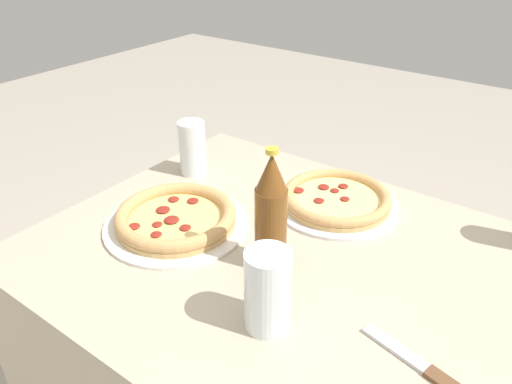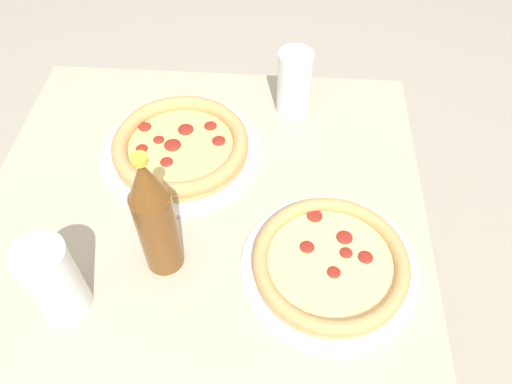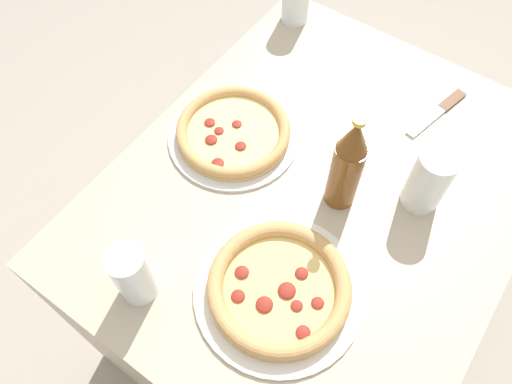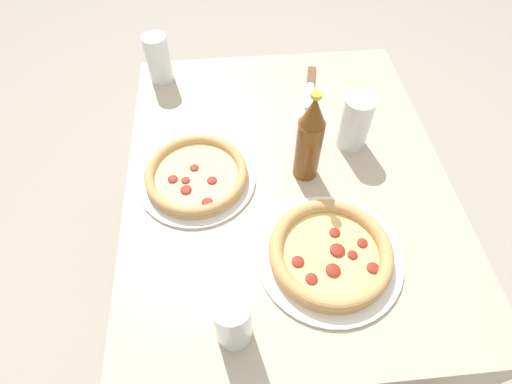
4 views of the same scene
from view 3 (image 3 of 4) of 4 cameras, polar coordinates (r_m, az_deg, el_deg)
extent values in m
plane|color=#A89E8E|center=(1.77, 4.61, -12.34)|extent=(8.00, 8.00, 0.00)
cube|color=#B7A88E|center=(1.43, 5.64, -7.38)|extent=(1.04, 0.83, 0.75)
cylinder|color=silver|center=(1.16, -2.63, 6.31)|extent=(0.30, 0.30, 0.01)
cylinder|color=tan|center=(1.15, -2.65, 6.61)|extent=(0.26, 0.26, 0.01)
cylinder|color=#EACC7F|center=(1.15, -2.67, 6.84)|extent=(0.23, 0.23, 0.00)
torus|color=tan|center=(1.14, -2.68, 7.03)|extent=(0.26, 0.26, 0.03)
ellipsoid|color=maroon|center=(1.16, -2.21, 7.78)|extent=(0.02, 0.02, 0.00)
ellipsoid|color=maroon|center=(1.16, -5.32, 7.93)|extent=(0.03, 0.03, 0.01)
ellipsoid|color=maroon|center=(1.13, -5.15, 5.99)|extent=(0.03, 0.03, 0.01)
ellipsoid|color=maroon|center=(1.15, -4.25, 7.01)|extent=(0.02, 0.02, 0.00)
ellipsoid|color=maroon|center=(1.09, -4.40, 3.31)|extent=(0.03, 0.03, 0.01)
ellipsoid|color=maroon|center=(1.12, -1.78, 5.29)|extent=(0.03, 0.03, 0.01)
cylinder|color=silver|center=(0.98, 2.61, -11.26)|extent=(0.33, 0.33, 0.01)
cylinder|color=tan|center=(0.97, 2.63, -11.05)|extent=(0.27, 0.27, 0.01)
cylinder|color=#E5C170|center=(0.96, 2.65, -10.90)|extent=(0.24, 0.24, 0.00)
torus|color=tan|center=(0.95, 2.67, -10.73)|extent=(0.27, 0.27, 0.03)
ellipsoid|color=maroon|center=(0.95, 3.56, -11.17)|extent=(0.03, 0.03, 0.01)
ellipsoid|color=maroon|center=(0.94, 0.97, -12.73)|extent=(0.03, 0.03, 0.01)
ellipsoid|color=maroon|center=(0.95, -2.07, -11.80)|extent=(0.03, 0.03, 0.01)
ellipsoid|color=maroon|center=(0.95, 7.07, -12.47)|extent=(0.02, 0.02, 0.01)
ellipsoid|color=maroon|center=(0.95, 4.68, -12.84)|extent=(0.02, 0.02, 0.00)
ellipsoid|color=maroon|center=(0.93, 5.41, -15.68)|extent=(0.03, 0.03, 0.01)
ellipsoid|color=maroon|center=(0.97, 5.25, -9.23)|extent=(0.03, 0.03, 0.01)
ellipsoid|color=maroon|center=(0.97, -1.63, -9.16)|extent=(0.03, 0.03, 0.01)
cylinder|color=white|center=(0.94, -13.92, -9.13)|extent=(0.07, 0.07, 0.15)
cylinder|color=orange|center=(0.96, -13.68, -9.58)|extent=(0.06, 0.06, 0.10)
cylinder|color=white|center=(1.06, 19.15, 1.28)|extent=(0.08, 0.08, 0.15)
cylinder|color=silver|center=(1.08, 18.79, 0.59)|extent=(0.07, 0.07, 0.10)
cylinder|color=#F4A323|center=(1.42, 4.53, 20.85)|extent=(0.06, 0.06, 0.11)
cylinder|color=brown|center=(1.02, 10.11, 1.95)|extent=(0.06, 0.06, 0.17)
cone|color=brown|center=(0.92, 11.28, 6.25)|extent=(0.06, 0.06, 0.08)
cylinder|color=gold|center=(0.88, 11.75, 7.95)|extent=(0.02, 0.02, 0.01)
cube|color=brown|center=(1.32, 21.47, 9.70)|extent=(0.08, 0.04, 0.01)
cube|color=silver|center=(1.25, 18.84, 7.58)|extent=(0.12, 0.05, 0.01)
camera|label=1|loc=(1.16, 62.10, 15.41)|focal=35.00mm
camera|label=2|loc=(1.07, 22.18, 46.40)|focal=35.00mm
camera|label=4|loc=(0.39, -65.41, 7.23)|focal=28.00mm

